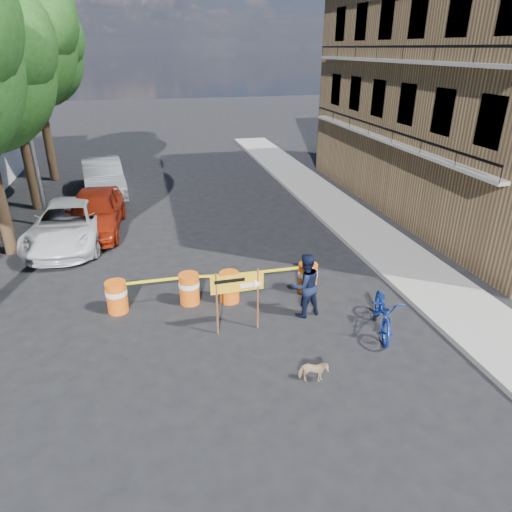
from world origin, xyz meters
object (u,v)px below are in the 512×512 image
barrel_far_left (117,296)px  barrel_mid_right (230,286)px  bicycle (386,293)px  detour_sign (244,287)px  dog (313,372)px  barrel_mid_left (189,288)px  barrel_far_right (308,277)px  sedan_red (95,211)px  sedan_silver (103,177)px  suv_white (70,224)px  pedestrian (305,285)px

barrel_far_left → barrel_mid_right: same height
barrel_far_left → bicycle: bicycle is taller
detour_sign → dog: bearing=-67.3°
barrel_mid_left → barrel_mid_right: bearing=-8.3°
barrel_far_right → bicycle: (1.18, -2.37, 0.60)m
detour_sign → sedan_red: size_ratio=0.35×
bicycle → dog: bearing=-128.4°
barrel_mid_left → detour_sign: detour_sign is taller
barrel_mid_left → sedan_silver: 12.00m
suv_white → detour_sign: bearing=-48.9°
barrel_far_left → barrel_mid_left: (1.97, -0.00, 0.00)m
suv_white → pedestrian: bearing=-39.2°
sedan_silver → bicycle: bearing=-69.1°
barrel_far_right → bicycle: 2.71m
barrel_far_left → sedan_red: sedan_red is taller
bicycle → detour_sign: bearing=-173.6°
barrel_mid_left → barrel_mid_right: size_ratio=1.00×
detour_sign → dog: size_ratio=2.70×
pedestrian → sedan_red: bearing=-65.0°
barrel_mid_left → bicycle: (4.63, -2.53, 0.60)m
barrel_mid_left → dog: barrel_mid_left is taller
bicycle → suv_white: (-8.40, 7.98, -0.32)m
detour_sign → sedan_red: 9.14m
suv_white → barrel_far_right: bearing=-31.6°
barrel_mid_left → dog: (2.22, -4.02, -0.20)m
barrel_mid_left → detour_sign: bearing=-54.8°
pedestrian → suv_white: size_ratio=0.33×
barrel_far_right → dog: barrel_far_right is taller
dog → barrel_far_right: bearing=-1.5°
dog → suv_white: suv_white is taller
bicycle → dog: 2.94m
barrel_mid_right → barrel_far_right: same height
dog → suv_white: bearing=48.6°
barrel_mid_right → bicycle: (3.51, -2.37, 0.60)m
detour_sign → pedestrian: size_ratio=0.96×
pedestrian → barrel_far_left: bearing=-27.6°
suv_white → barrel_mid_right: bearing=-42.7°
barrel_mid_left → dog: bearing=-61.0°
barrel_mid_right → pedestrian: (1.82, -1.20, 0.42)m
sedan_silver → barrel_mid_left: bearing=-83.0°
barrel_far_left → barrel_mid_left: 1.97m
barrel_mid_left → sedan_red: sedan_red is taller
barrel_far_left → suv_white: bearing=108.4°
barrel_mid_right → sedan_red: (-4.07, 6.59, 0.35)m
suv_white → sedan_red: size_ratio=1.11×
barrel_far_right → sedan_silver: size_ratio=0.17×
detour_sign → sedan_silver: (-4.15, 13.33, -0.40)m
barrel_far_right → barrel_mid_left: bearing=177.3°
sedan_silver → barrel_far_left: bearing=-92.4°
detour_sign → bicycle: (3.43, -0.83, -0.17)m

